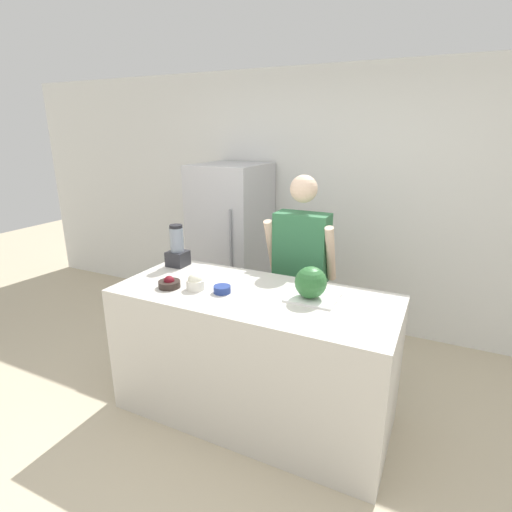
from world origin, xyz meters
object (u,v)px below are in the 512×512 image
at_px(watermelon, 311,282).
at_px(bowl_cream, 195,282).
at_px(bowl_small_blue, 222,289).
at_px(person, 301,274).
at_px(blender, 177,249).
at_px(refrigerator, 232,245).
at_px(bowl_cherries, 169,283).

height_order(watermelon, bowl_cream, watermelon).
relative_size(bowl_cream, bowl_small_blue, 1.07).
bearing_deg(person, bowl_cream, -118.71).
bearing_deg(person, blender, -151.08).
height_order(refrigerator, person, refrigerator).
bearing_deg(bowl_small_blue, refrigerator, 116.80).
distance_m(refrigerator, blender, 1.11).
relative_size(bowl_small_blue, blender, 0.35).
height_order(refrigerator, bowl_small_blue, refrigerator).
relative_size(watermelon, bowl_cherries, 1.36).
bearing_deg(bowl_cream, refrigerator, 109.77).
distance_m(bowl_cream, bowl_small_blue, 0.20).
bearing_deg(blender, watermelon, -8.89).
relative_size(watermelon, bowl_small_blue, 1.78).
height_order(bowl_cream, blender, blender).
bearing_deg(bowl_cream, watermelon, 13.12).
distance_m(refrigerator, bowl_cream, 1.54).
bearing_deg(watermelon, bowl_cherries, -166.46).
bearing_deg(person, watermelon, -65.84).
distance_m(bowl_cherries, bowl_small_blue, 0.39).
relative_size(watermelon, blender, 0.61).
relative_size(bowl_cherries, bowl_small_blue, 1.31).
xyz_separation_m(refrigerator, watermelon, (1.28, -1.26, 0.23)).
bearing_deg(blender, bowl_cream, -41.21).
bearing_deg(bowl_cherries, person, 54.16).
bearing_deg(bowl_small_blue, watermelon, 14.89).
xyz_separation_m(refrigerator, blender, (0.10, -1.08, 0.25)).
distance_m(person, bowl_cherries, 1.12).
height_order(watermelon, bowl_small_blue, watermelon).
relative_size(watermelon, bowl_cream, 1.66).
height_order(bowl_cream, bowl_small_blue, bowl_cream).
relative_size(bowl_cherries, blender, 0.45).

